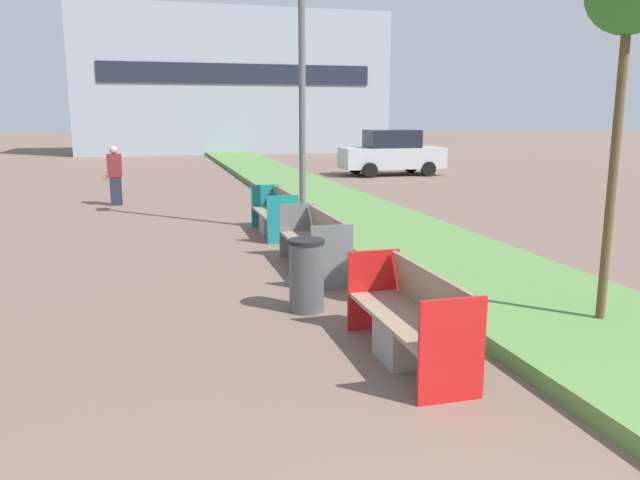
{
  "coord_description": "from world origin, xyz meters",
  "views": [
    {
      "loc": [
        -1.51,
        -1.64,
        2.46
      ],
      "look_at": [
        0.9,
        7.3,
        0.6
      ],
      "focal_mm": 35.0,
      "sensor_mm": 36.0,
      "label": 1
    }
  ],
  "objects_px": {
    "litter_bin": "(307,275)",
    "pedestrian_walking": "(115,176)",
    "bench_red_frame": "(410,325)",
    "parked_car_distant": "(392,153)",
    "bench_teal_frame": "(275,217)",
    "street_lamp_post": "(302,31)",
    "bench_grey_frame": "(315,248)"
  },
  "relations": [
    {
      "from": "street_lamp_post",
      "to": "parked_car_distant",
      "type": "height_order",
      "value": "street_lamp_post"
    },
    {
      "from": "bench_red_frame",
      "to": "litter_bin",
      "type": "bearing_deg",
      "value": 108.55
    },
    {
      "from": "bench_teal_frame",
      "to": "street_lamp_post",
      "type": "height_order",
      "value": "street_lamp_post"
    },
    {
      "from": "bench_teal_frame",
      "to": "litter_bin",
      "type": "height_order",
      "value": "bench_teal_frame"
    },
    {
      "from": "litter_bin",
      "to": "bench_grey_frame",
      "type": "bearing_deg",
      "value": 72.46
    },
    {
      "from": "litter_bin",
      "to": "street_lamp_post",
      "type": "distance_m",
      "value": 6.58
    },
    {
      "from": "litter_bin",
      "to": "parked_car_distant",
      "type": "distance_m",
      "value": 18.62
    },
    {
      "from": "bench_red_frame",
      "to": "parked_car_distant",
      "type": "bearing_deg",
      "value": 69.02
    },
    {
      "from": "bench_grey_frame",
      "to": "bench_teal_frame",
      "type": "bearing_deg",
      "value": 90.06
    },
    {
      "from": "bench_grey_frame",
      "to": "litter_bin",
      "type": "xyz_separation_m",
      "value": [
        -0.62,
        -1.97,
        0.09
      ]
    },
    {
      "from": "bench_grey_frame",
      "to": "litter_bin",
      "type": "bearing_deg",
      "value": -107.54
    },
    {
      "from": "litter_bin",
      "to": "street_lamp_post",
      "type": "xyz_separation_m",
      "value": [
        1.23,
        5.33,
        3.66
      ]
    },
    {
      "from": "bench_grey_frame",
      "to": "litter_bin",
      "type": "height_order",
      "value": "bench_grey_frame"
    },
    {
      "from": "bench_teal_frame",
      "to": "litter_bin",
      "type": "xyz_separation_m",
      "value": [
        -0.62,
        -5.25,
        0.1
      ]
    },
    {
      "from": "litter_bin",
      "to": "parked_car_distant",
      "type": "xyz_separation_m",
      "value": [
        7.81,
        16.9,
        0.45
      ]
    },
    {
      "from": "bench_teal_frame",
      "to": "litter_bin",
      "type": "bearing_deg",
      "value": -96.74
    },
    {
      "from": "bench_grey_frame",
      "to": "parked_car_distant",
      "type": "height_order",
      "value": "parked_car_distant"
    },
    {
      "from": "bench_grey_frame",
      "to": "street_lamp_post",
      "type": "distance_m",
      "value": 5.07
    },
    {
      "from": "bench_grey_frame",
      "to": "litter_bin",
      "type": "distance_m",
      "value": 2.07
    },
    {
      "from": "bench_red_frame",
      "to": "pedestrian_walking",
      "type": "distance_m",
      "value": 12.93
    },
    {
      "from": "litter_bin",
      "to": "pedestrian_walking",
      "type": "xyz_separation_m",
      "value": [
        -2.82,
        10.61,
        0.36
      ]
    },
    {
      "from": "bench_red_frame",
      "to": "litter_bin",
      "type": "relative_size",
      "value": 2.17
    },
    {
      "from": "bench_red_frame",
      "to": "bench_teal_frame",
      "type": "xyz_separation_m",
      "value": [
        -0.0,
        7.1,
        -0.0
      ]
    },
    {
      "from": "street_lamp_post",
      "to": "bench_grey_frame",
      "type": "bearing_deg",
      "value": -100.31
    },
    {
      "from": "bench_grey_frame",
      "to": "bench_teal_frame",
      "type": "relative_size",
      "value": 1.13
    },
    {
      "from": "bench_grey_frame",
      "to": "street_lamp_post",
      "type": "height_order",
      "value": "street_lamp_post"
    },
    {
      "from": "bench_teal_frame",
      "to": "bench_grey_frame",
      "type": "bearing_deg",
      "value": -89.94
    },
    {
      "from": "bench_grey_frame",
      "to": "litter_bin",
      "type": "relative_size",
      "value": 2.43
    },
    {
      "from": "bench_red_frame",
      "to": "bench_teal_frame",
      "type": "bearing_deg",
      "value": 90.0
    },
    {
      "from": "bench_grey_frame",
      "to": "parked_car_distant",
      "type": "bearing_deg",
      "value": 64.29
    },
    {
      "from": "bench_red_frame",
      "to": "street_lamp_post",
      "type": "bearing_deg",
      "value": 85.12
    },
    {
      "from": "bench_red_frame",
      "to": "parked_car_distant",
      "type": "relative_size",
      "value": 0.47
    }
  ]
}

